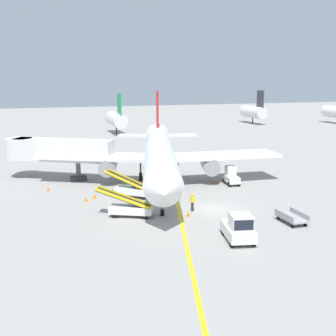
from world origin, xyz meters
TOP-DOWN VIEW (x-y plane):
  - ground_plane at (0.00, 0.00)m, footprint 300.00×300.00m
  - taxi_line_yellow at (-1.89, 5.00)m, footprint 22.79×76.85m
  - airliner at (-1.74, 11.10)m, footprint 27.79×34.67m
  - jet_bridge at (-13.11, 17.13)m, footprint 12.36×8.63m
  - pushback_tug at (-1.63, -8.10)m, footprint 2.62×3.92m
  - baggage_tug_near_wing at (5.83, 7.99)m, footprint 1.59×2.54m
  - belt_loader_forward_hold at (-6.08, 6.52)m, footprint 4.62×4.19m
  - belt_loader_aft_hold at (-7.87, 0.28)m, footprint 5.04×3.33m
  - baggage_cart_loaded at (4.49, -5.80)m, footprint 1.60×3.77m
  - ground_crew_marshaller at (-2.13, -0.09)m, footprint 0.36×0.24m
  - safety_cone_nose_left at (-3.05, -1.39)m, footprint 0.36×0.36m
  - safety_cone_nose_right at (-14.13, 11.68)m, footprint 0.36×0.36m
  - safety_cone_wingtip_left at (4.37, 9.38)m, footprint 0.36×0.36m
  - safety_cone_wingtip_right at (-10.86, 6.24)m, footprint 0.36×0.36m
  - safety_cone_tail_area at (-9.90, 7.00)m, footprint 0.36×0.36m
  - distant_aircraft_mid_left at (3.03, 57.12)m, footprint 3.00×10.10m
  - distant_aircraft_mid_right at (41.90, 67.03)m, footprint 3.00×10.10m

SIDE VIEW (x-z plane):
  - ground_plane at x=0.00m, z-range 0.00..0.00m
  - taxi_line_yellow at x=-1.89m, z-range 0.00..0.01m
  - safety_cone_nose_left at x=-3.05m, z-range 0.00..0.44m
  - safety_cone_nose_right at x=-14.13m, z-range 0.00..0.44m
  - safety_cone_wingtip_left at x=4.37m, z-range 0.00..0.44m
  - safety_cone_wingtip_right at x=-10.86m, z-range 0.00..0.44m
  - safety_cone_tail_area at x=-9.90m, z-range 0.00..0.44m
  - baggage_cart_loaded at x=4.49m, z-range 0.00..0.94m
  - belt_loader_forward_hold at x=-6.08m, z-range -0.52..2.07m
  - belt_loader_aft_hold at x=-7.87m, z-range -0.52..2.07m
  - ground_crew_marshaller at x=-2.13m, z-range 0.06..1.76m
  - baggage_tug_near_wing at x=5.83m, z-range -0.12..1.98m
  - pushback_tug at x=-1.63m, z-range -0.11..2.09m
  - distant_aircraft_mid_left at x=3.03m, z-range -1.18..7.62m
  - distant_aircraft_mid_right at x=41.90m, z-range -1.18..7.62m
  - airliner at x=-1.74m, z-range -1.63..8.47m
  - jet_bridge at x=-13.11m, z-range 1.12..5.97m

